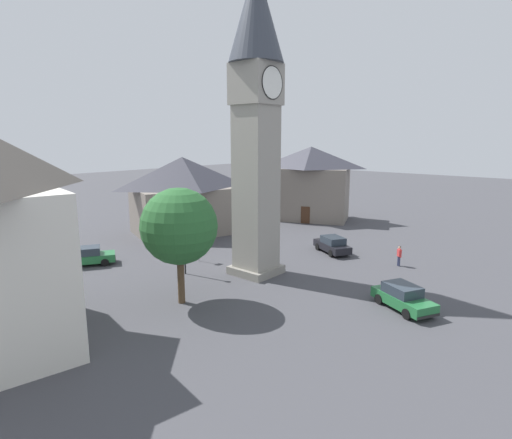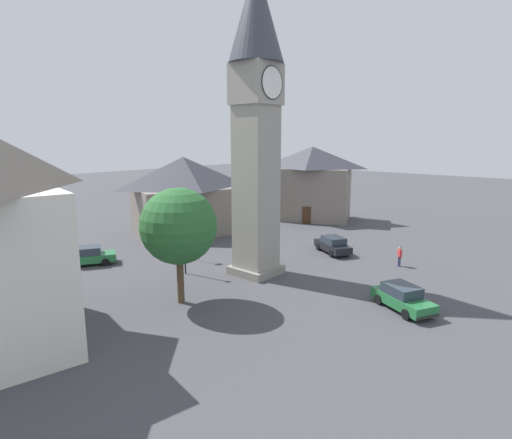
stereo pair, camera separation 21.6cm
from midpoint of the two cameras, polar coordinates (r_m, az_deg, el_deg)
name	(u,v)px [view 2 (the right image)]	position (r m, az deg, el deg)	size (l,w,h in m)	color
ground_plane	(256,273)	(32.43, 0.19, -7.41)	(200.00, 200.00, 0.00)	#424247
clock_tower	(256,98)	(30.86, 0.21, 16.34)	(3.95, 3.95, 22.38)	gray
car_blue_kerb	(403,298)	(27.22, 19.76, -10.10)	(3.36, 4.45, 1.53)	#236B38
car_silver_kerb	(333,245)	(38.44, 10.70, -3.44)	(3.49, 4.43, 1.53)	black
car_red_corner	(89,256)	(36.95, -21.88, -4.66)	(4.42, 3.51, 1.53)	#236B38
pedestrian	(400,254)	(35.83, 19.36, -4.56)	(0.39, 0.47, 1.69)	#2D3351
tree	(179,226)	(25.93, -10.40, -0.93)	(4.77, 4.77, 7.38)	brown
building_shop_left	(184,195)	(45.89, -9.73, 3.41)	(12.65, 10.86, 8.34)	slate
building_corner_back	(312,183)	(53.41, 7.81, 5.05)	(9.61, 11.47, 9.28)	slate
lamp_post	(184,232)	(31.87, -9.68, -1.65)	(0.36, 0.36, 5.00)	black
road_sign	(199,239)	(35.33, -7.72, -2.74)	(0.60, 0.07, 2.80)	gray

